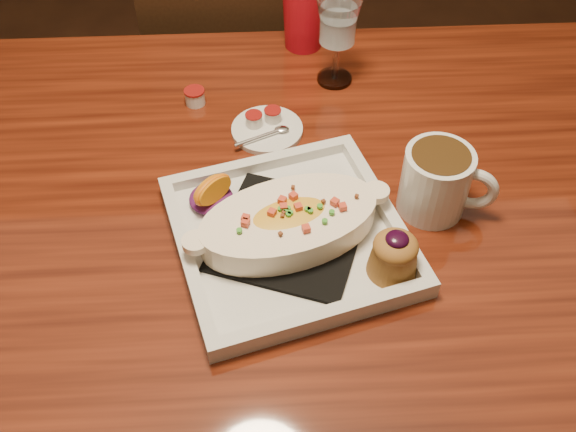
{
  "coord_description": "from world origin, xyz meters",
  "views": [
    {
      "loc": [
        0.04,
        -0.67,
        1.45
      ],
      "look_at": [
        0.07,
        -0.06,
        0.77
      ],
      "focal_mm": 40.0,
      "sensor_mm": 36.0,
      "label": 1
    }
  ],
  "objects_px": {
    "goblet": "(338,26)",
    "saucer": "(266,128)",
    "coffee_mug": "(438,180)",
    "table": "(240,237)",
    "chair_far": "(243,79)",
    "plate": "(296,229)",
    "red_tumbler": "(304,12)"
  },
  "relations": [
    {
      "from": "coffee_mug",
      "to": "goblet",
      "type": "bearing_deg",
      "value": 128.58
    },
    {
      "from": "goblet",
      "to": "chair_far",
      "type": "bearing_deg",
      "value": 117.1
    },
    {
      "from": "coffee_mug",
      "to": "saucer",
      "type": "relative_size",
      "value": 1.15
    },
    {
      "from": "table",
      "to": "goblet",
      "type": "distance_m",
      "value": 0.39
    },
    {
      "from": "table",
      "to": "red_tumbler",
      "type": "bearing_deg",
      "value": 72.22
    },
    {
      "from": "saucer",
      "to": "plate",
      "type": "bearing_deg",
      "value": -81.87
    },
    {
      "from": "table",
      "to": "red_tumbler",
      "type": "relative_size",
      "value": 10.85
    },
    {
      "from": "table",
      "to": "plate",
      "type": "bearing_deg",
      "value": -49.26
    },
    {
      "from": "plate",
      "to": "goblet",
      "type": "distance_m",
      "value": 0.4
    },
    {
      "from": "plate",
      "to": "coffee_mug",
      "type": "distance_m",
      "value": 0.22
    },
    {
      "from": "chair_far",
      "to": "saucer",
      "type": "distance_m",
      "value": 0.55
    },
    {
      "from": "table",
      "to": "goblet",
      "type": "xyz_separation_m",
      "value": [
        0.18,
        0.28,
        0.21
      ]
    },
    {
      "from": "chair_far",
      "to": "plate",
      "type": "relative_size",
      "value": 2.44
    },
    {
      "from": "goblet",
      "to": "coffee_mug",
      "type": "bearing_deg",
      "value": -70.51
    },
    {
      "from": "plate",
      "to": "red_tumbler",
      "type": "xyz_separation_m",
      "value": [
        0.05,
        0.5,
        0.04
      ]
    },
    {
      "from": "table",
      "to": "coffee_mug",
      "type": "distance_m",
      "value": 0.33
    },
    {
      "from": "chair_far",
      "to": "saucer",
      "type": "xyz_separation_m",
      "value": [
        0.05,
        -0.48,
        0.25
      ]
    },
    {
      "from": "plate",
      "to": "red_tumbler",
      "type": "relative_size",
      "value": 2.76
    },
    {
      "from": "table",
      "to": "coffee_mug",
      "type": "bearing_deg",
      "value": -7.29
    },
    {
      "from": "coffee_mug",
      "to": "goblet",
      "type": "relative_size",
      "value": 0.86
    },
    {
      "from": "coffee_mug",
      "to": "red_tumbler",
      "type": "bearing_deg",
      "value": 129.47
    },
    {
      "from": "goblet",
      "to": "table",
      "type": "bearing_deg",
      "value": -122.03
    },
    {
      "from": "table",
      "to": "chair_far",
      "type": "distance_m",
      "value": 0.65
    },
    {
      "from": "chair_far",
      "to": "goblet",
      "type": "bearing_deg",
      "value": 117.1
    },
    {
      "from": "plate",
      "to": "saucer",
      "type": "bearing_deg",
      "value": 82.47
    },
    {
      "from": "table",
      "to": "coffee_mug",
      "type": "height_order",
      "value": "coffee_mug"
    },
    {
      "from": "table",
      "to": "saucer",
      "type": "height_order",
      "value": "saucer"
    },
    {
      "from": "red_tumbler",
      "to": "goblet",
      "type": "bearing_deg",
      "value": -67.24
    },
    {
      "from": "chair_far",
      "to": "saucer",
      "type": "relative_size",
      "value": 7.81
    },
    {
      "from": "table",
      "to": "saucer",
      "type": "xyz_separation_m",
      "value": [
        0.05,
        0.15,
        0.1
      ]
    },
    {
      "from": "chair_far",
      "to": "red_tumbler",
      "type": "distance_m",
      "value": 0.41
    },
    {
      "from": "goblet",
      "to": "saucer",
      "type": "bearing_deg",
      "value": -133.46
    }
  ]
}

